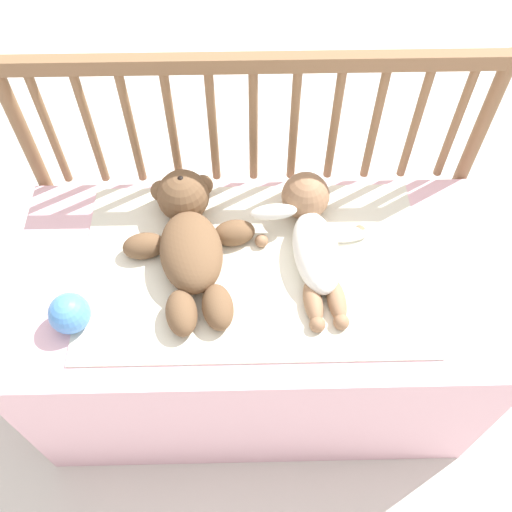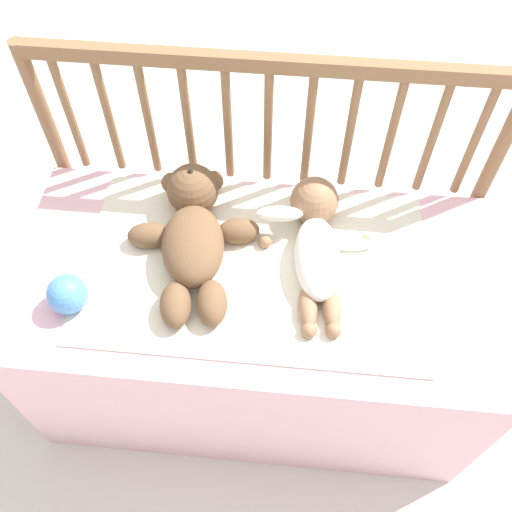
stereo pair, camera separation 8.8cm
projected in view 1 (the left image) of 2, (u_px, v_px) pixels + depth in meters
name	position (u px, v px, depth m)	size (l,w,h in m)	color
ground_plane	(256.00, 368.00, 1.81)	(12.00, 12.00, 0.00)	silver
crib_mattress	(256.00, 328.00, 1.58)	(1.16, 0.58, 0.55)	#EDB7C6
crib_rail	(253.00, 148.00, 1.45)	(1.16, 0.04, 0.93)	brown
blanket	(254.00, 266.00, 1.36)	(0.81, 0.50, 0.01)	silver
teddy_bear	(189.00, 238.00, 1.35)	(0.33, 0.44, 0.13)	brown
baby	(313.00, 234.00, 1.36)	(0.29, 0.42, 0.12)	white
toy_ball	(70.00, 313.00, 1.24)	(0.09, 0.09, 0.09)	#4C8CDB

